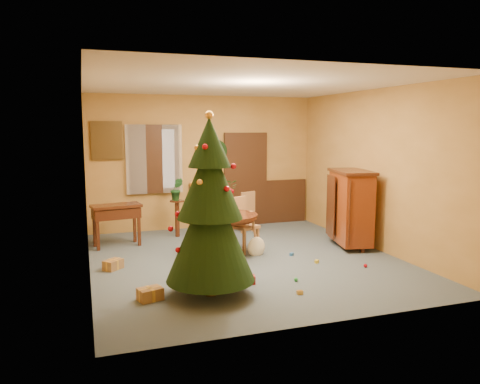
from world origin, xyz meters
name	(u,v)px	position (x,y,z in m)	size (l,w,h in m)	color
room_envelope	(214,177)	(0.21, 2.70, 1.12)	(5.50, 5.50, 5.50)	#3A4B54
dining_table	(227,227)	(-0.23, 0.31, 0.52)	(1.07, 1.07, 0.74)	black
urn	(227,208)	(-0.23, 0.31, 0.84)	(0.29, 0.29, 0.21)	slate
centerpiece_plant	(227,191)	(-0.23, 0.31, 1.14)	(0.35, 0.30, 0.39)	#1E4C23
chair_near	(241,222)	(0.13, 0.59, 0.52)	(0.56, 0.56, 0.97)	brown
chair_far	(245,210)	(0.69, 2.01, 0.47)	(0.50, 0.50, 0.88)	brown
guitar	(256,235)	(0.27, 0.17, 0.37)	(0.32, 0.15, 0.75)	white
plant_stand	(177,214)	(-0.76, 2.03, 0.47)	(0.29, 0.29, 0.75)	black
stand_plant	(177,189)	(-0.76, 2.03, 0.98)	(0.25, 0.20, 0.46)	#19471E
christmas_tree	(210,210)	(-0.99, -1.46, 1.15)	(1.17, 1.17, 2.42)	#382111
writing_desk	(116,215)	(-1.98, 1.61, 0.60)	(0.95, 0.58, 0.79)	black
sideboard	(351,206)	(2.15, 0.21, 0.77)	(0.82, 1.22, 1.44)	#571D09
gift_a	(150,294)	(-1.78, -1.38, 0.08)	(0.35, 0.29, 0.16)	brown
gift_b	(230,270)	(-0.53, -0.83, 0.12)	(0.25, 0.25, 0.24)	maroon
gift_c	(113,265)	(-2.15, 0.14, 0.08)	(0.34, 0.34, 0.16)	brown
gift_d	(244,280)	(-0.43, -1.16, 0.06)	(0.35, 0.20, 0.12)	maroon
toy_a	(292,254)	(0.84, -0.04, 0.03)	(0.08, 0.05, 0.05)	#2761A9
toy_b	(296,280)	(0.32, -1.32, 0.03)	(0.06, 0.06, 0.06)	#258838
toy_c	(317,261)	(1.05, -0.57, 0.03)	(0.08, 0.05, 0.05)	gold
toy_d	(365,266)	(1.67, -1.05, 0.03)	(0.06, 0.06, 0.06)	#B50C1A
toy_e	(300,292)	(0.15, -1.80, 0.03)	(0.08, 0.05, 0.05)	gold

